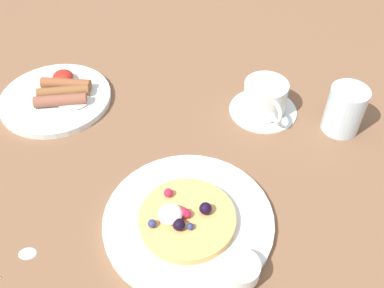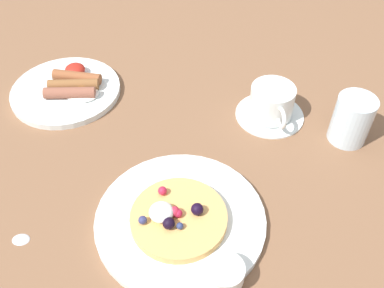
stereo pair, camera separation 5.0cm
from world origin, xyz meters
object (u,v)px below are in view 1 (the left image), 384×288
at_px(pancake_plate, 188,220).
at_px(water_glass, 345,110).
at_px(coffee_saucer, 263,110).
at_px(coffee_cup, 265,97).
at_px(syrup_ramekin, 240,269).
at_px(teaspoon, 6,271).
at_px(breakfast_plate, 56,99).

xyz_separation_m(pancake_plate, water_glass, (0.30, 0.22, 0.04)).
xyz_separation_m(coffee_saucer, coffee_cup, (0.00, -0.00, 0.04)).
relative_size(syrup_ramekin, coffee_saucer, 0.41).
bearing_deg(teaspoon, syrup_ramekin, -3.27).
xyz_separation_m(pancake_plate, coffee_saucer, (0.16, 0.27, -0.00)).
bearing_deg(pancake_plate, coffee_cup, 59.17).
height_order(teaspoon, water_glass, water_glass).
bearing_deg(pancake_plate, breakfast_plate, 131.19).
height_order(coffee_cup, teaspoon, coffee_cup).
bearing_deg(syrup_ramekin, coffee_saucer, 76.65).
bearing_deg(pancake_plate, syrup_ramekin, -53.58).
xyz_separation_m(pancake_plate, breakfast_plate, (-0.27, 0.31, -0.00)).
height_order(breakfast_plate, water_glass, water_glass).
height_order(syrup_ramekin, coffee_cup, coffee_cup).
distance_m(coffee_saucer, coffee_cup, 0.04).
bearing_deg(coffee_saucer, syrup_ramekin, -103.35).
distance_m(coffee_cup, teaspoon, 0.56).
bearing_deg(coffee_saucer, breakfast_plate, 174.33).
bearing_deg(water_glass, coffee_cup, 159.76).
distance_m(syrup_ramekin, teaspoon, 0.35).
bearing_deg(teaspoon, coffee_cup, 38.66).
distance_m(coffee_saucer, water_glass, 0.16).
height_order(coffee_saucer, coffee_cup, coffee_cup).
distance_m(syrup_ramekin, coffee_cup, 0.38).
bearing_deg(coffee_saucer, pancake_plate, -120.63).
relative_size(pancake_plate, coffee_cup, 2.34).
xyz_separation_m(teaspoon, water_glass, (0.58, 0.29, 0.05)).
bearing_deg(syrup_ramekin, teaspoon, 176.73).
bearing_deg(teaspoon, water_glass, 26.99).
bearing_deg(coffee_cup, water_glass, -20.24).
bearing_deg(pancake_plate, water_glass, 35.35).
distance_m(breakfast_plate, coffee_cup, 0.44).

